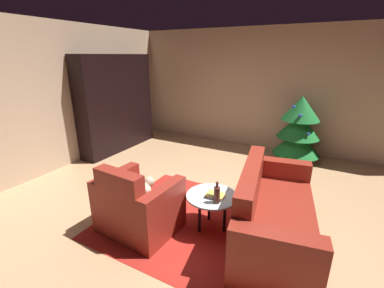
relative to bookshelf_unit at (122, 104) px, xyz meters
The scene contains 11 objects.
ground_plane 3.46m from the bookshelf_unit, 27.62° to the right, with size 7.62×7.62×0.00m, color tan.
wall_back 3.32m from the bookshelf_unit, 27.50° to the left, with size 6.47×0.06×2.65m, color tan.
wall_left 1.59m from the bookshelf_unit, 100.23° to the right, with size 0.06×6.17×2.65m, color tan.
area_rug 3.60m from the bookshelf_unit, 32.05° to the right, with size 2.46×2.00×0.01m, color #A5221A.
bookshelf_unit is the anchor object (origin of this frame).
armchair_red 3.31m from the bookshelf_unit, 45.17° to the right, with size 0.95×0.78×0.89m.
couch_red 4.18m from the bookshelf_unit, 23.98° to the right, with size 1.10×1.96×0.88m.
coffee_table 3.63m from the bookshelf_unit, 31.02° to the right, with size 0.62×0.62×0.46m.
book_stack_on_table 3.68m from the bookshelf_unit, 31.01° to the right, with size 0.21×0.15×0.07m.
bottle_on_table 3.77m from the bookshelf_unit, 31.77° to the right, with size 0.07×0.07×0.26m.
decorated_tree 3.83m from the bookshelf_unit, 15.07° to the left, with size 0.92×0.92×1.33m.
Camera 1 is at (1.24, -2.88, 2.07)m, focal length 24.38 mm.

